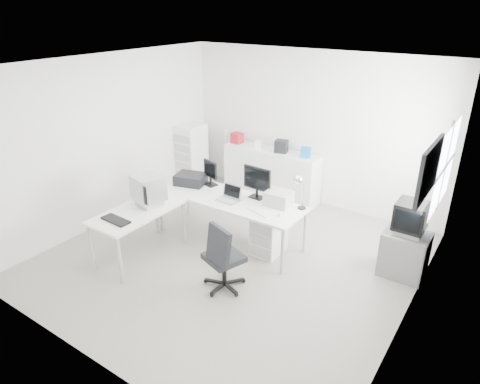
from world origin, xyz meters
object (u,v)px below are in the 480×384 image
Objects in this scene: sideboard at (271,174)px; laptop at (228,194)px; drawer_pedestal at (269,235)px; office_chair at (224,254)px; crt_monitor at (149,191)px; lcd_monitor_large at (257,183)px; main_desk at (229,219)px; side_desk at (140,233)px; filing_cabinet at (192,156)px; lcd_monitor_small at (210,173)px; laser_printer at (279,198)px; crt_tv at (411,219)px; inkjet_printer at (191,179)px; tv_cabinet at (404,254)px.

laptop is at bearing -79.15° from sideboard.
drawer_pedestal is 0.59× the size of office_chair.
crt_monitor reaches higher than drawer_pedestal.
drawer_pedestal is 0.80m from lcd_monitor_large.
lcd_monitor_large is 0.26× the size of sideboard.
main_desk is at bearing 59.46° from crt_monitor.
crt_monitor is (0.00, 0.25, 0.58)m from side_desk.
crt_monitor is at bearing -167.97° from office_chair.
main_desk is at bearing -36.05° from filing_cabinet.
lcd_monitor_small is 1.85m from filing_cabinet.
side_desk is 1.50m from lcd_monitor_small.
drawer_pedestal is at bearing -109.16° from laser_printer.
crt_tv reaches higher than laser_printer.
filing_cabinet is at bearing 169.70° from crt_tv.
lcd_monitor_large is at bearing 50.84° from laptop.
laser_printer is (1.60, 0.12, 0.02)m from inkjet_printer.
office_chair is at bearing -55.65° from laptop.
main_desk is 2.37× the size of office_chair.
laptop is 0.35× the size of office_chair.
filing_cabinet reaches higher than lcd_monitor_large.
inkjet_printer is 1.15× the size of crt_monitor.
lcd_monitor_small is at bearing 89.21° from crt_monitor.
inkjet_printer is (0.00, 1.20, 0.46)m from side_desk.
sideboard is (-0.98, 2.90, -0.03)m from office_chair.
laser_printer is at bearing -23.95° from filing_cabinet.
sideboard is (0.53, 1.76, -0.36)m from inkjet_printer.
inkjet_printer is at bearing 173.29° from main_desk.
tv_cabinet reaches higher than drawer_pedestal.
inkjet_printer is 0.47× the size of office_chair.
drawer_pedestal is at bearing 4.09° from main_desk.
laser_printer is at bearing 26.01° from laptop.
laser_printer is at bearing -1.21° from lcd_monitor_large.
lcd_monitor_small reaches higher than main_desk.
main_desk is at bearing 141.54° from office_chair.
side_desk is 3.35× the size of crt_monitor.
sideboard is (-2.88, 1.26, -0.40)m from crt_tv.
office_chair is (1.51, 0.06, 0.13)m from side_desk.
laser_printer is 0.28× the size of filing_cabinet.
drawer_pedestal is 2.08m from sideboard.
main_desk is at bearing -6.43° from lcd_monitor_small.
sideboard is at bearing 156.41° from crt_tv.
lcd_monitor_large reaches higher than main_desk.
lcd_monitor_large is (1.20, 1.35, 0.62)m from side_desk.
crt_monitor is at bearing -64.14° from filing_cabinet.
side_desk is 1.91m from lcd_monitor_large.
sideboard reaches higher than side_desk.
filing_cabinet is (-4.50, 0.82, 0.32)m from tv_cabinet.
crt_monitor is 0.84× the size of crt_tv.
main_desk is 5.75× the size of crt_monitor.
lcd_monitor_small is 0.31× the size of filing_cabinet.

